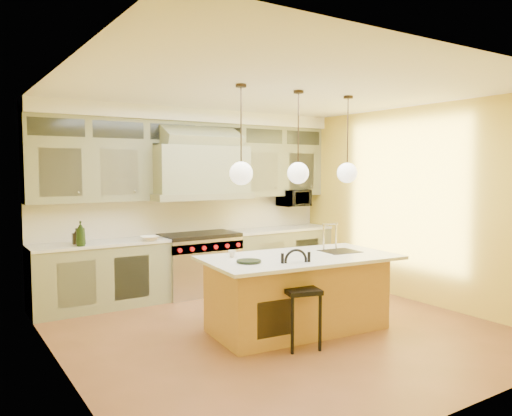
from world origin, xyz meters
TOP-DOWN VIEW (x-y plane):
  - floor at (0.00, 0.00)m, footprint 5.00×5.00m
  - ceiling at (0.00, 0.00)m, footprint 5.00×5.00m
  - wall_back at (0.00, 2.50)m, footprint 5.00×0.00m
  - wall_front at (0.00, -2.50)m, footprint 5.00×0.00m
  - wall_left at (-2.50, 0.00)m, footprint 0.00×5.00m
  - wall_right at (2.50, 0.00)m, footprint 0.00×5.00m
  - back_cabinetry at (0.00, 2.23)m, footprint 5.00×0.77m
  - range at (0.00, 2.14)m, footprint 1.20×0.74m
  - kitchen_island at (0.19, -0.14)m, footprint 2.43×1.45m
  - counter_stool at (-0.15, -0.62)m, footprint 0.47×0.47m
  - microwave at (1.95, 2.25)m, footprint 0.54×0.37m
  - oil_bottle_a at (-1.87, 1.92)m, footprint 0.13×0.14m
  - oil_bottle_b at (-1.87, 2.15)m, footprint 0.10×0.11m
  - fruit_bowl at (-0.90, 1.92)m, footprint 0.30×0.30m
  - cup at (-0.55, 0.18)m, footprint 0.10×0.10m
  - pendant_left at (-0.61, -0.13)m, footprint 0.26×0.26m
  - pendant_center at (0.19, -0.13)m, footprint 0.26×0.26m
  - pendant_right at (0.99, -0.13)m, footprint 0.26×0.26m

SIDE VIEW (x-z plane):
  - floor at x=0.00m, z-range 0.00..0.00m
  - kitchen_island at x=0.19m, z-range -0.20..1.15m
  - range at x=0.00m, z-range 0.01..0.97m
  - counter_stool at x=-0.15m, z-range 0.07..1.15m
  - cup at x=-0.55m, z-range 0.92..1.00m
  - fruit_bowl at x=-0.90m, z-range 0.94..1.01m
  - oil_bottle_b at x=-1.87m, z-range 0.94..1.16m
  - oil_bottle_a at x=-1.87m, z-range 0.94..1.28m
  - back_cabinetry at x=0.00m, z-range -0.02..2.88m
  - microwave at x=1.95m, z-range 1.30..1.60m
  - wall_back at x=0.00m, z-range -1.05..3.95m
  - wall_front at x=0.00m, z-range -1.05..3.95m
  - wall_left at x=-2.50m, z-range -1.05..3.95m
  - wall_right at x=2.50m, z-range -1.05..3.95m
  - pendant_left at x=-0.61m, z-range 1.39..2.50m
  - pendant_center at x=0.19m, z-range 1.39..2.50m
  - pendant_right at x=0.99m, z-range 1.39..2.50m
  - ceiling at x=0.00m, z-range 2.90..2.90m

